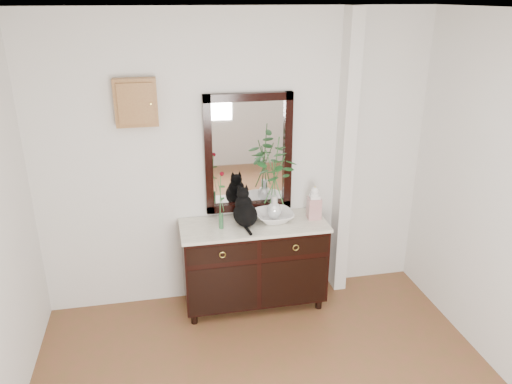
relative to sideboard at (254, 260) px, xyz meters
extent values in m
cube|color=silver|center=(-0.10, 0.25, 0.88)|extent=(3.60, 0.04, 2.70)
cube|color=silver|center=(0.90, 0.17, 0.88)|extent=(0.12, 0.20, 2.70)
cube|color=black|center=(0.00, 0.00, -0.01)|extent=(1.30, 0.50, 0.82)
cube|color=white|center=(0.00, 0.00, 0.36)|extent=(1.33, 0.52, 0.03)
cube|color=black|center=(0.00, 0.24, 0.97)|extent=(0.80, 0.06, 1.10)
cube|color=white|center=(0.00, 0.25, 0.97)|extent=(0.66, 0.01, 0.96)
cube|color=brown|center=(-0.95, 0.21, 1.48)|extent=(0.35, 0.10, 0.40)
imported|color=white|center=(0.20, 0.03, 0.42)|extent=(0.37, 0.37, 0.09)
camera|label=1|loc=(-0.79, -4.00, 2.31)|focal=35.00mm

